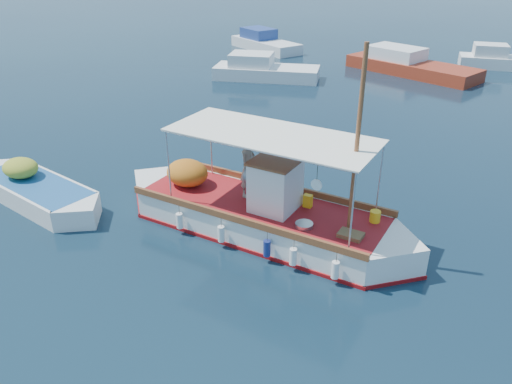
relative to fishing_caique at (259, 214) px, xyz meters
The scene contains 7 objects.
ground 1.07m from the fishing_caique, 27.20° to the right, with size 160.00×160.00×0.00m, color black.
fishing_caique is the anchor object (origin of this frame).
dinghy 7.87m from the fishing_caique, 162.26° to the right, with size 6.37×2.25×1.56m.
bg_boat_nw 18.87m from the fishing_caique, 120.78° to the left, with size 7.07×4.60×1.80m.
bg_boat_n 22.80m from the fishing_caique, 95.55° to the left, with size 9.28×5.04×1.80m.
bg_boat_far_w 28.53m from the fishing_caique, 120.79° to the left, with size 7.09×4.69×1.80m.
bg_boat_far_n 27.68m from the fishing_caique, 84.39° to the left, with size 5.79×3.42×1.80m.
Camera 1 is at (6.15, -10.91, 8.04)m, focal length 35.00 mm.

